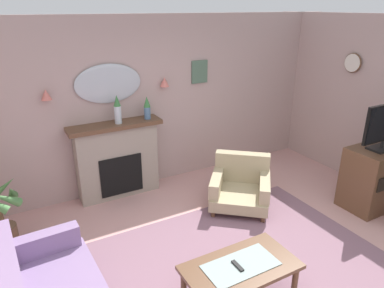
# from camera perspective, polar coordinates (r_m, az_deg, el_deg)

# --- Properties ---
(floor) EXTENTS (6.85, 6.16, 0.10)m
(floor) POSITION_cam_1_polar(r_m,az_deg,el_deg) (4.21, 9.70, -20.44)
(floor) COLOR #C6938E
(floor) RESTS_ON ground
(wall_back) EXTENTS (6.85, 0.10, 2.64)m
(wall_back) POSITION_cam_1_polar(r_m,az_deg,el_deg) (5.60, -6.26, 6.61)
(wall_back) COLOR #B29993
(wall_back) RESTS_ON ground
(patterned_rug) EXTENTS (3.20, 2.40, 0.01)m
(patterned_rug) POSITION_cam_1_polar(r_m,az_deg,el_deg) (4.29, 8.02, -18.40)
(patterned_rug) COLOR #7F5B6B
(patterned_rug) RESTS_ON ground
(fireplace) EXTENTS (1.36, 0.36, 1.16)m
(fireplace) POSITION_cam_1_polar(r_m,az_deg,el_deg) (5.43, -11.89, -2.63)
(fireplace) COLOR gray
(fireplace) RESTS_ON ground
(mantel_vase_right) EXTENTS (0.10, 0.10, 0.42)m
(mantel_vase_right) POSITION_cam_1_polar(r_m,az_deg,el_deg) (5.15, -11.93, 5.48)
(mantel_vase_right) COLOR silver
(mantel_vase_right) RESTS_ON fireplace
(mantel_vase_centre) EXTENTS (0.10, 0.10, 0.34)m
(mantel_vase_centre) POSITION_cam_1_polar(r_m,az_deg,el_deg) (5.30, -7.26, 5.86)
(mantel_vase_centre) COLOR #4C7093
(mantel_vase_centre) RESTS_ON fireplace
(wall_mirror) EXTENTS (0.96, 0.06, 0.56)m
(wall_mirror) POSITION_cam_1_polar(r_m,az_deg,el_deg) (5.22, -13.33, 9.45)
(wall_mirror) COLOR #B2BCC6
(wall_sconce_left) EXTENTS (0.14, 0.14, 0.14)m
(wall_sconce_left) POSITION_cam_1_polar(r_m,az_deg,el_deg) (5.02, -22.50, 7.37)
(wall_sconce_left) COLOR #D17066
(wall_sconce_right) EXTENTS (0.14, 0.14, 0.14)m
(wall_sconce_right) POSITION_cam_1_polar(r_m,az_deg,el_deg) (5.47, -4.46, 9.95)
(wall_sconce_right) COLOR #D17066
(wall_clock) EXTENTS (0.04, 0.31, 0.31)m
(wall_clock) POSITION_cam_1_polar(r_m,az_deg,el_deg) (6.26, 24.50, 11.83)
(wall_clock) COLOR silver
(framed_picture) EXTENTS (0.28, 0.03, 0.36)m
(framed_picture) POSITION_cam_1_polar(r_m,az_deg,el_deg) (5.80, 1.22, 11.57)
(framed_picture) COLOR #4C6B56
(coffee_table) EXTENTS (1.10, 0.60, 0.45)m
(coffee_table) POSITION_cam_1_polar(r_m,az_deg,el_deg) (3.61, 7.84, -19.51)
(coffee_table) COLOR brown
(coffee_table) RESTS_ON ground
(tv_remote) EXTENTS (0.04, 0.16, 0.02)m
(tv_remote) POSITION_cam_1_polar(r_m,az_deg,el_deg) (3.55, 7.36, -18.95)
(tv_remote) COLOR black
(tv_remote) RESTS_ON coffee_table
(armchair_beside_couch) EXTENTS (1.14, 1.14, 0.71)m
(armchair_beside_couch) POSITION_cam_1_polar(r_m,az_deg,el_deg) (5.23, 7.84, -6.58)
(armchair_beside_couch) COLOR tan
(armchair_beside_couch) RESTS_ON ground
(tv_cabinet) EXTENTS (0.80, 0.57, 0.90)m
(tv_cabinet) POSITION_cam_1_polar(r_m,az_deg,el_deg) (5.69, 27.24, -4.89)
(tv_cabinet) COLOR brown
(tv_cabinet) RESTS_ON ground
(potted_plant_corner_palm) EXTENTS (0.54, 0.57, 0.88)m
(potted_plant_corner_palm) POSITION_cam_1_polar(r_m,az_deg,el_deg) (4.84, -28.51, -9.71)
(potted_plant_corner_palm) COLOR brown
(potted_plant_corner_palm) RESTS_ON ground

